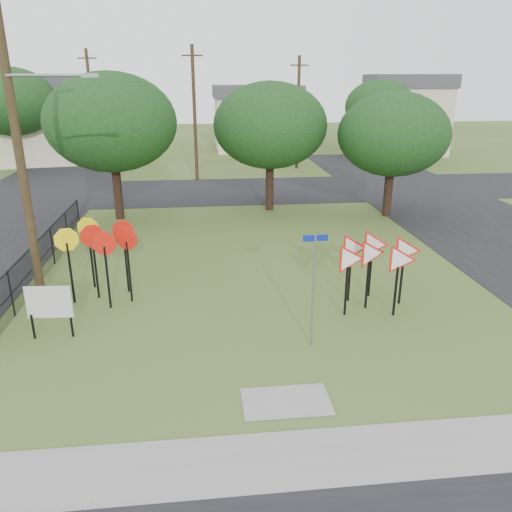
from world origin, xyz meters
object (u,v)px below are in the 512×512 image
Objects in this scene: street_name_sign at (313,284)px; info_board at (49,304)px; yield_sign_cluster at (374,255)px; stop_sign_cluster at (101,244)px.

street_name_sign reaches higher than info_board.
street_name_sign is 1.05× the size of yield_sign_cluster.
yield_sign_cluster is (8.54, -1.61, -0.15)m from stop_sign_cluster.
info_board is at bearing -174.02° from yield_sign_cluster.
stop_sign_cluster is at bearing 169.34° from yield_sign_cluster.
street_name_sign is at bearing -31.97° from stop_sign_cluster.
stop_sign_cluster is at bearing 148.03° from street_name_sign.
street_name_sign is 3.28m from yield_sign_cluster.
yield_sign_cluster is at bearing 42.62° from street_name_sign.
yield_sign_cluster reaches higher than info_board.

